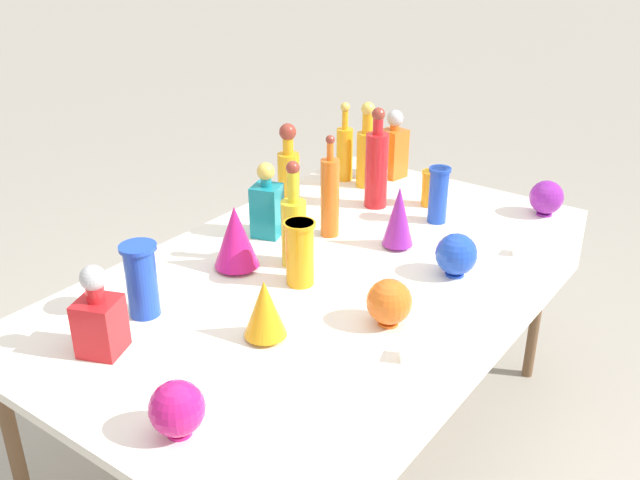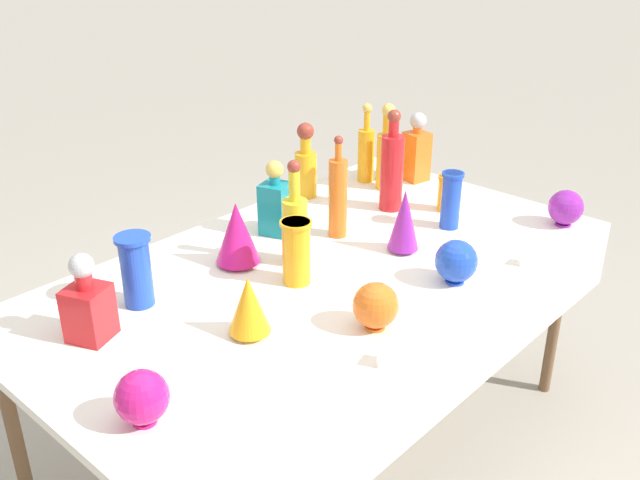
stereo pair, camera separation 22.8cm
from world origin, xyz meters
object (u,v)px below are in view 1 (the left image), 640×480
object	(u,v)px
tall_bottle_1	(345,151)
fluted_vase_1	(399,216)
round_bowl_0	(546,197)
cardboard_box_behind_left	(227,285)
slender_vase_2	(431,187)
slender_vase_3	(438,193)
round_bowl_2	(389,302)
round_bowl_3	(177,409)
tall_bottle_0	(288,166)
fluted_vase_0	(265,308)
tall_bottle_4	(294,227)
tall_bottle_2	(377,166)
round_bowl_1	(456,254)
square_decanter_0	(394,147)
square_decanter_1	(99,318)
slender_vase_1	(141,278)
slender_vase_0	(300,251)
square_decanter_2	(267,205)
fluted_vase_2	(236,237)
tall_bottle_3	(330,195)

from	to	relation	value
tall_bottle_1	fluted_vase_1	xyz separation A→B (m)	(-0.44, -0.52, -0.01)
round_bowl_0	cardboard_box_behind_left	size ratio (longest dim) A/B	0.31
slender_vase_2	slender_vase_3	world-z (taller)	slender_vase_3
round_bowl_2	round_bowl_3	bearing A→B (deg)	168.08
tall_bottle_0	round_bowl_0	world-z (taller)	tall_bottle_0
fluted_vase_0	cardboard_box_behind_left	xyz separation A→B (m)	(0.96, 1.08, -0.72)
tall_bottle_4	round_bowl_3	distance (m)	0.86
round_bowl_3	cardboard_box_behind_left	xyz separation A→B (m)	(1.37, 1.18, -0.70)
tall_bottle_2	fluted_vase_0	world-z (taller)	tall_bottle_2
round_bowl_1	cardboard_box_behind_left	xyz separation A→B (m)	(0.32, 1.34, -0.70)
square_decanter_0	tall_bottle_1	bearing A→B (deg)	135.40
square_decanter_1	round_bowl_1	distance (m)	1.09
slender_vase_1	round_bowl_3	xyz separation A→B (m)	(-0.30, -0.46, -0.05)
square_decanter_1	slender_vase_2	bearing A→B (deg)	-9.01
tall_bottle_2	slender_vase_0	distance (m)	0.69
square_decanter_2	slender_vase_2	bearing A→B (deg)	-29.92
tall_bottle_1	round_bowl_2	world-z (taller)	tall_bottle_1
round_bowl_3	slender_vase_0	bearing A→B (deg)	16.06
tall_bottle_1	tall_bottle_2	bearing A→B (deg)	-122.97
slender_vase_3	fluted_vase_2	world-z (taller)	fluted_vase_2
tall_bottle_1	round_bowl_0	size ratio (longest dim) A/B	2.47
tall_bottle_3	fluted_vase_2	world-z (taller)	tall_bottle_3
fluted_vase_1	cardboard_box_behind_left	xyz separation A→B (m)	(0.25, 1.08, -0.74)
square_decanter_1	slender_vase_3	xyz separation A→B (m)	(1.28, -0.32, 0.01)
tall_bottle_2	fluted_vase_1	world-z (taller)	tall_bottle_2
tall_bottle_3	fluted_vase_2	distance (m)	0.40
square_decanter_1	tall_bottle_1	bearing A→B (deg)	8.30
slender_vase_0	cardboard_box_behind_left	world-z (taller)	slender_vase_0
tall_bottle_0	tall_bottle_4	bearing A→B (deg)	-139.95
square_decanter_0	fluted_vase_1	size ratio (longest dim) A/B	1.33
square_decanter_2	cardboard_box_behind_left	world-z (taller)	square_decanter_2
fluted_vase_2	slender_vase_3	bearing A→B (deg)	-26.09
square_decanter_1	round_bowl_2	xyz separation A→B (m)	(0.56, -0.54, -0.03)
tall_bottle_4	square_decanter_2	bearing A→B (deg)	60.48
square_decanter_1	round_bowl_3	size ratio (longest dim) A/B	1.89
tall_bottle_1	fluted_vase_1	distance (m)	0.68
round_bowl_3	round_bowl_0	bearing A→B (deg)	-7.43
tall_bottle_0	tall_bottle_3	size ratio (longest dim) A/B	0.83
slender_vase_3	round_bowl_3	xyz separation A→B (m)	(-1.39, -0.08, -0.04)
slender_vase_3	round_bowl_2	distance (m)	0.76
tall_bottle_0	square_decanter_1	distance (m)	1.18
tall_bottle_3	slender_vase_0	world-z (taller)	tall_bottle_3
slender_vase_2	round_bowl_1	xyz separation A→B (m)	(-0.47, -0.34, -0.00)
fluted_vase_0	tall_bottle_0	bearing A→B (deg)	34.75
round_bowl_3	cardboard_box_behind_left	size ratio (longest dim) A/B	0.31
slender_vase_2	round_bowl_2	xyz separation A→B (m)	(-0.85, -0.32, -0.00)
slender_vase_2	round_bowl_3	size ratio (longest dim) A/B	1.05
square_decanter_0	slender_vase_0	size ratio (longest dim) A/B	1.41
square_decanter_0	slender_vase_2	xyz separation A→B (m)	(-0.19, -0.28, -0.05)
fluted_vase_0	round_bowl_1	bearing A→B (deg)	-22.02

